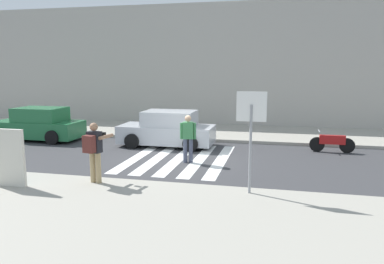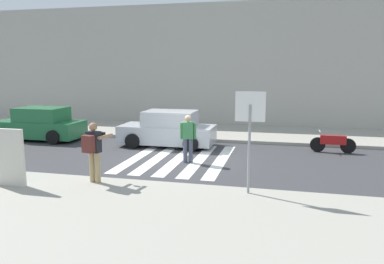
{
  "view_description": "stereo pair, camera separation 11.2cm",
  "coord_description": "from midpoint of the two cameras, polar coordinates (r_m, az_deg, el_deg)",
  "views": [
    {
      "loc": [
        3.59,
        -13.14,
        3.36
      ],
      "look_at": [
        0.6,
        -0.2,
        1.1
      ],
      "focal_mm": 35.0,
      "sensor_mm": 36.0,
      "label": 1
    },
    {
      "loc": [
        3.7,
        -13.11,
        3.36
      ],
      "look_at": [
        0.6,
        -0.2,
        1.1
      ],
      "focal_mm": 35.0,
      "sensor_mm": 36.0,
      "label": 2
    }
  ],
  "objects": [
    {
      "name": "crosswalk_stripe_4",
      "position": [
        13.89,
        4.65,
        -4.35
      ],
      "size": [
        0.44,
        5.2,
        0.01
      ],
      "primitive_type": "cube",
      "color": "silver",
      "rests_on": "ground"
    },
    {
      "name": "crosswalk_stripe_3",
      "position": [
        14.03,
        1.41,
        -4.18
      ],
      "size": [
        0.44,
        5.2,
        0.01
      ],
      "primitive_type": "cube",
      "color": "silver",
      "rests_on": "ground"
    },
    {
      "name": "photographer_with_backpack",
      "position": [
        10.88,
        -14.52,
        -2.27
      ],
      "size": [
        0.68,
        0.91,
        1.72
      ],
      "color": "tan",
      "rests_on": "sidewalk_near"
    },
    {
      "name": "stop_sign",
      "position": [
        9.61,
        9.15,
        1.84
      ],
      "size": [
        0.76,
        0.08,
        2.65
      ],
      "color": "gray",
      "rests_on": "sidewalk_near"
    },
    {
      "name": "sidewalk_near",
      "position": [
        8.49,
        -13.51,
        -13.42
      ],
      "size": [
        60.0,
        6.0,
        0.14
      ],
      "primitive_type": "cube",
      "color": "#9E998C",
      "rests_on": "ground"
    },
    {
      "name": "crosswalk_stripe_1",
      "position": [
        14.44,
        -4.83,
        -3.81
      ],
      "size": [
        0.44,
        5.2,
        0.01
      ],
      "primitive_type": "cube",
      "color": "silver",
      "rests_on": "ground"
    },
    {
      "name": "ground_plane",
      "position": [
        14.03,
        -1.97,
        -4.2
      ],
      "size": [
        120.0,
        120.0,
        0.0
      ],
      "primitive_type": "plane",
      "color": "#38383A"
    },
    {
      "name": "crosswalk_stripe_2",
      "position": [
        14.21,
        -1.75,
        -4.0
      ],
      "size": [
        0.44,
        5.2,
        0.01
      ],
      "primitive_type": "cube",
      "color": "silver",
      "rests_on": "ground"
    },
    {
      "name": "parked_car_silver",
      "position": [
        16.34,
        -3.48,
        0.36
      ],
      "size": [
        4.1,
        1.92,
        1.55
      ],
      "color": "#B7BABF",
      "rests_on": "ground"
    },
    {
      "name": "motorcycle",
      "position": [
        16.14,
        20.84,
        -1.5
      ],
      "size": [
        1.76,
        0.6,
        0.87
      ],
      "color": "black",
      "rests_on": "ground"
    },
    {
      "name": "pedestrian_crossing",
      "position": [
        13.36,
        -0.38,
        -0.63
      ],
      "size": [
        0.57,
        0.3,
        1.72
      ],
      "color": "#474C60",
      "rests_on": "ground"
    },
    {
      "name": "crosswalk_stripe_0",
      "position": [
        14.71,
        -7.79,
        -3.62
      ],
      "size": [
        0.44,
        5.2,
        0.01
      ],
      "primitive_type": "cube",
      "color": "silver",
      "rests_on": "ground"
    },
    {
      "name": "parked_car_green",
      "position": [
        19.17,
        -21.95,
        1.05
      ],
      "size": [
        4.1,
        1.92,
        1.55
      ],
      "color": "#236B3D",
      "rests_on": "ground"
    },
    {
      "name": "advertising_board",
      "position": [
        11.53,
        -26.16,
        -3.46
      ],
      "size": [
        1.1,
        0.11,
        1.6
      ],
      "color": "beige",
      "rests_on": "sidewalk_near"
    },
    {
      "name": "building_facade_far",
      "position": [
        23.81,
        4.77,
        10.02
      ],
      "size": [
        56.0,
        4.0,
        7.05
      ],
      "primitive_type": "cube",
      "color": "#ADA89E",
      "rests_on": "ground"
    },
    {
      "name": "sidewalk_far",
      "position": [
        19.74,
        2.67,
        0.05
      ],
      "size": [
        60.0,
        4.8,
        0.14
      ],
      "primitive_type": "cube",
      "color": "#9E998C",
      "rests_on": "ground"
    }
  ]
}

